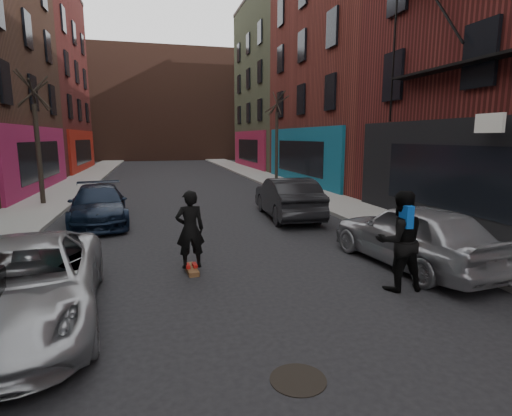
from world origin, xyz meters
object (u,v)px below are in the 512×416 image
parked_left_far (23,285)px  parked_right_far (414,234)px  tree_right_far (277,128)px  skateboard (191,269)px  tree_left_far (36,126)px  skateboarder (190,229)px  manhole (298,380)px  parked_left_end (99,205)px  parked_right_end (287,198)px  pedestrian (400,241)px

parked_left_far → parked_right_far: size_ratio=1.10×
tree_right_far → skateboard: 17.98m
tree_left_far → skateboarder: 11.78m
skateboard → manhole: size_ratio=1.14×
parked_left_far → parked_left_end: parked_left_far is taller
parked_right_end → skateboarder: skateboarder is taller
tree_left_far → parked_left_far: tree_left_far is taller
parked_left_end → pedestrian: size_ratio=2.32×
parked_left_far → parked_right_end: 9.83m
tree_right_far → parked_left_far: 20.78m
parked_right_far → pedestrian: bearing=38.4°
parked_right_far → skateboard: 5.12m
parked_left_end → skateboarder: 6.35m
parked_right_far → skateboard: parked_right_far is taller
tree_left_far → skateboard: 12.00m
tree_right_far → skateboarder: tree_right_far is taller
tree_right_far → parked_right_far: tree_right_far is taller
parked_left_end → pedestrian: (6.40, -7.84, 0.33)m
skateboarder → manhole: 4.57m
parked_right_far → pedestrian: 1.70m
pedestrian → manhole: 3.86m
parked_right_end → pedestrian: pedestrian is taller
skateboarder → manhole: bearing=97.0°
parked_right_end → parked_left_far: bearing=49.7°
parked_right_far → parked_right_end: parked_right_far is taller
parked_right_end → manhole: parked_right_end is taller
parked_right_end → skateboard: 6.60m
pedestrian → skateboarder: bearing=-23.8°
parked_left_end → manhole: parked_left_end is taller
tree_right_far → parked_left_far: bearing=-118.4°
manhole → pedestrian: bearing=38.6°
parked_left_far → parked_right_end: size_ratio=1.07×
skateboard → skateboarder: 0.91m
skateboarder → skateboard: bearing=85.4°
tree_right_far → skateboard: (-7.01, -16.19, -3.48)m
tree_right_far → skateboarder: size_ratio=3.95×
tree_left_far → parked_left_end: bearing=-57.5°
tree_right_far → parked_right_far: bearing=-96.7°
skateboarder → parked_right_end: bearing=-132.3°
skateboard → skateboarder: size_ratio=0.46×
parked_right_end → manhole: bearing=75.3°
manhole → parked_right_end: bearing=72.0°
parked_left_far → skateboard: size_ratio=6.04×
parked_left_end → pedestrian: bearing=-56.8°
parked_right_end → pedestrian: size_ratio=2.32×
parked_left_end → skateboarder: skateboarder is taller
skateboarder → manhole: size_ratio=2.46×
parked_left_far → skateboarder: 3.38m
manhole → parked_left_far: bearing=146.2°
tree_right_far → manhole: bearing=-106.6°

